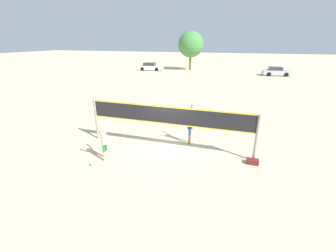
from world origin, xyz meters
TOP-DOWN VIEW (x-y plane):
  - ground_plane at (0.00, 0.00)m, footprint 200.00×200.00m
  - volleyball_net at (0.00, 0.00)m, footprint 8.85×0.14m
  - player_spiker at (-2.51, -2.12)m, footprint 0.28×0.70m
  - player_blocker at (0.97, 0.98)m, footprint 0.28×0.71m
  - volleyball at (-2.82, -2.77)m, footprint 0.22×0.22m
  - gear_bag at (4.30, -0.33)m, footprint 0.55×0.35m
  - parked_car_near at (8.83, 30.71)m, footprint 4.44×2.33m
  - parked_car_mid at (-13.39, 30.94)m, footprint 4.70×2.01m
  - tree_left_cluster at (-6.24, 33.77)m, footprint 4.77×4.77m

SIDE VIEW (x-z plane):
  - ground_plane at x=0.00m, z-range 0.00..0.00m
  - volleyball at x=-2.82m, z-range 0.00..0.22m
  - gear_bag at x=4.30m, z-range 0.00..0.22m
  - parked_car_near at x=8.83m, z-range -0.07..1.33m
  - parked_car_mid at x=-13.39m, z-range -0.07..1.36m
  - player_spiker at x=-2.51m, z-range 0.06..2.20m
  - player_blocker at x=0.97m, z-range 0.06..2.27m
  - volleyball_net at x=0.00m, z-range 0.48..2.83m
  - tree_left_cluster at x=-6.24m, z-range 1.17..8.30m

